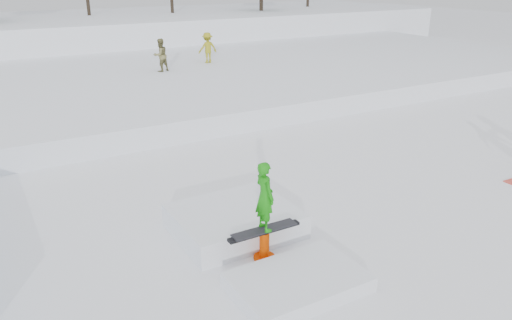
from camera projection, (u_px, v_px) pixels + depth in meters
ground at (282, 239)px, 10.91m from camera, size 120.00×120.00×0.00m
snow_berm at (49, 36)px, 34.74m from camera, size 60.00×14.00×2.40m
snow_midrise at (100, 84)px, 23.70m from camera, size 50.00×18.00×0.80m
walker_olive at (161, 55)px, 24.36m from camera, size 0.92×0.80×1.59m
walker_ygreen at (208, 48)px, 26.65m from camera, size 1.03×0.60×1.60m
jib_rail_feature at (250, 233)px, 10.54m from camera, size 2.60×4.40×2.11m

